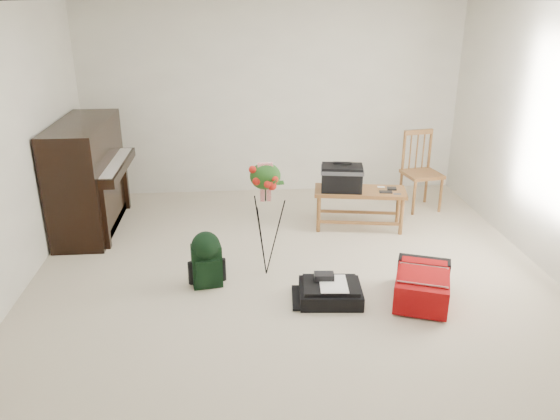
{
  "coord_description": "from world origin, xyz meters",
  "views": [
    {
      "loc": [
        -0.5,
        -4.47,
        2.54
      ],
      "look_at": [
        -0.1,
        0.35,
        0.64
      ],
      "focal_mm": 35.0,
      "sensor_mm": 36.0,
      "label": 1
    }
  ],
  "objects": [
    {
      "name": "bench",
      "position": [
        0.75,
        1.31,
        0.56
      ],
      "size": [
        1.09,
        0.58,
        0.8
      ],
      "rotation": [
        0.0,
        0.0,
        -0.16
      ],
      "color": "#996232",
      "rests_on": "floor"
    },
    {
      "name": "flower_stand",
      "position": [
        -0.24,
        0.27,
        0.57
      ],
      "size": [
        0.38,
        0.38,
        1.16
      ],
      "rotation": [
        0.0,
        0.0,
        0.03
      ],
      "color": "black",
      "rests_on": "floor"
    },
    {
      "name": "green_backpack",
      "position": [
        -0.81,
        0.09,
        0.3
      ],
      "size": [
        0.3,
        0.27,
        0.54
      ],
      "rotation": [
        0.0,
        0.0,
        0.16
      ],
      "color": "black",
      "rests_on": "floor"
    },
    {
      "name": "dining_chair",
      "position": [
        1.81,
        1.91,
        0.48
      ],
      "size": [
        0.49,
        0.49,
        0.98
      ],
      "rotation": [
        0.0,
        0.0,
        0.18
      ],
      "color": "#996232",
      "rests_on": "floor"
    },
    {
      "name": "black_duffel",
      "position": [
        0.3,
        -0.27,
        0.08
      ],
      "size": [
        0.58,
        0.48,
        0.23
      ],
      "rotation": [
        0.0,
        0.0,
        -0.08
      ],
      "color": "black",
      "rests_on": "floor"
    },
    {
      "name": "floor",
      "position": [
        0.0,
        0.0,
        0.0
      ],
      "size": [
        5.0,
        5.5,
        0.01
      ],
      "primitive_type": "cube",
      "color": "beige",
      "rests_on": "ground"
    },
    {
      "name": "wall_back",
      "position": [
        0.0,
        2.75,
        1.25
      ],
      "size": [
        5.0,
        0.04,
        2.5
      ],
      "primitive_type": "cube",
      "color": "silver",
      "rests_on": "floor"
    },
    {
      "name": "piano",
      "position": [
        -2.19,
        1.6,
        0.6
      ],
      "size": [
        0.71,
        1.5,
        1.25
      ],
      "color": "black",
      "rests_on": "floor"
    },
    {
      "name": "red_suitcase",
      "position": [
        1.1,
        -0.3,
        0.15
      ],
      "size": [
        0.66,
        0.8,
        0.29
      ],
      "rotation": [
        0.0,
        0.0,
        -0.36
      ],
      "color": "#9F060C",
      "rests_on": "floor"
    },
    {
      "name": "ceiling",
      "position": [
        0.0,
        0.0,
        2.5
      ],
      "size": [
        5.0,
        5.5,
        0.01
      ],
      "primitive_type": "cube",
      "color": "white",
      "rests_on": "wall_back"
    }
  ]
}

